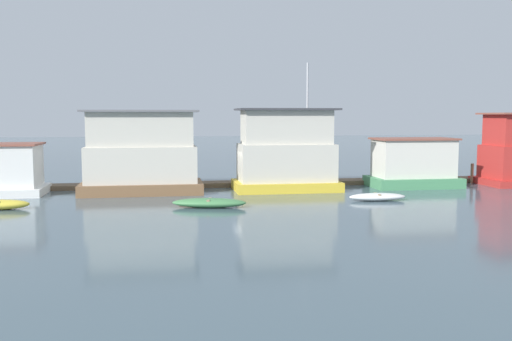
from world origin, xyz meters
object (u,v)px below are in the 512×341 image
(houseboat_green, at_px, (413,164))
(mooring_post_near_left, at_px, (472,173))
(dinghy_white, at_px, (377,197))
(houseboat_brown, at_px, (141,155))
(houseboat_yellow, at_px, (286,153))
(houseboat_white, at_px, (0,171))
(dinghy_yellow, at_px, (0,205))
(dinghy_green, at_px, (209,203))

(houseboat_green, relative_size, mooring_post_near_left, 4.17)
(mooring_post_near_left, bearing_deg, dinghy_white, -144.48)
(houseboat_brown, distance_m, houseboat_yellow, 9.11)
(houseboat_brown, relative_size, houseboat_yellow, 0.91)
(houseboat_green, distance_m, mooring_post_near_left, 5.22)
(houseboat_white, distance_m, mooring_post_near_left, 31.36)
(dinghy_yellow, xyz_separation_m, dinghy_white, (20.14, -0.10, -0.04))
(dinghy_yellow, relative_size, dinghy_white, 0.88)
(houseboat_white, bearing_deg, houseboat_brown, -2.03)
(houseboat_yellow, bearing_deg, houseboat_white, 178.45)
(houseboat_white, relative_size, dinghy_white, 1.58)
(houseboat_white, bearing_deg, houseboat_green, -0.21)
(dinghy_yellow, bearing_deg, dinghy_white, -0.30)
(houseboat_white, height_order, houseboat_green, houseboat_green)
(dinghy_yellow, distance_m, dinghy_green, 10.63)
(houseboat_brown, xyz_separation_m, mooring_post_near_left, (22.95, 1.42, -1.66))
(houseboat_green, height_order, dinghy_white, houseboat_green)
(houseboat_brown, distance_m, dinghy_yellow, 9.02)
(dinghy_white, bearing_deg, dinghy_green, -174.50)
(dinghy_green, bearing_deg, houseboat_white, 150.82)
(dinghy_green, bearing_deg, dinghy_yellow, 174.47)
(dinghy_green, bearing_deg, houseboat_green, 24.94)
(mooring_post_near_left, bearing_deg, houseboat_green, -166.32)
(houseboat_white, height_order, dinghy_yellow, houseboat_white)
(dinghy_yellow, bearing_deg, houseboat_white, 104.52)
(houseboat_brown, relative_size, dinghy_white, 2.26)
(houseboat_brown, relative_size, houseboat_green, 1.27)
(houseboat_brown, height_order, dinghy_green, houseboat_brown)
(houseboat_brown, distance_m, mooring_post_near_left, 23.05)
(dinghy_green, height_order, mooring_post_near_left, mooring_post_near_left)
(houseboat_yellow, xyz_separation_m, dinghy_green, (-5.43, -6.26, -2.16))
(houseboat_white, relative_size, dinghy_green, 1.29)
(dinghy_white, bearing_deg, houseboat_yellow, 127.68)
(houseboat_white, distance_m, dinghy_white, 22.42)
(dinghy_white, bearing_deg, mooring_post_near_left, 35.52)
(houseboat_yellow, bearing_deg, dinghy_yellow, -161.89)
(houseboat_white, xyz_separation_m, houseboat_yellow, (17.49, -0.47, 0.92))
(houseboat_white, distance_m, dinghy_yellow, 6.02)
(houseboat_brown, height_order, houseboat_yellow, houseboat_yellow)
(houseboat_brown, bearing_deg, dinghy_white, -22.62)
(houseboat_white, distance_m, houseboat_yellow, 17.52)
(houseboat_brown, distance_m, houseboat_green, 17.97)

